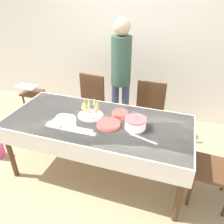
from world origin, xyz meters
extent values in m
plane|color=tan|center=(0.00, 0.00, 0.00)|extent=(12.00, 12.00, 0.00)
cube|color=silver|center=(0.00, 1.69, 1.35)|extent=(8.00, 0.05, 2.70)
cube|color=silver|center=(0.00, 0.00, 0.75)|extent=(2.06, 0.91, 0.03)
cube|color=silver|center=(0.00, 0.00, 0.66)|extent=(2.09, 0.94, 0.21)
cylinder|color=#51331E|center=(-0.97, -0.40, 0.37)|extent=(0.06, 0.06, 0.74)
cylinder|color=#51331E|center=(0.97, -0.40, 0.37)|extent=(0.06, 0.06, 0.74)
cylinder|color=#51331E|center=(-0.97, 0.40, 0.37)|extent=(0.06, 0.06, 0.74)
cylinder|color=#51331E|center=(0.97, 0.40, 0.37)|extent=(0.06, 0.06, 0.74)
cube|color=#51331E|center=(-0.46, 0.71, 0.42)|extent=(0.46, 0.46, 0.04)
cube|color=#51331E|center=(-0.45, 0.90, 0.69)|extent=(0.40, 0.07, 0.50)
cylinder|color=#51331E|center=(-0.30, 0.51, 0.20)|extent=(0.04, 0.04, 0.40)
cylinder|color=#51331E|center=(-0.66, 0.54, 0.20)|extent=(0.04, 0.04, 0.40)
cylinder|color=#51331E|center=(-0.27, 0.87, 0.20)|extent=(0.04, 0.04, 0.40)
cylinder|color=#51331E|center=(-0.63, 0.90, 0.20)|extent=(0.04, 0.04, 0.40)
cube|color=#51331E|center=(0.46, 0.71, 0.42)|extent=(0.44, 0.44, 0.04)
cube|color=#51331E|center=(0.46, 0.90, 0.69)|extent=(0.40, 0.05, 0.50)
cylinder|color=#51331E|center=(0.65, 0.53, 0.20)|extent=(0.04, 0.04, 0.40)
cylinder|color=#51331E|center=(0.29, 0.52, 0.20)|extent=(0.04, 0.04, 0.40)
cylinder|color=#51331E|center=(0.64, 0.89, 0.20)|extent=(0.04, 0.04, 0.40)
cylinder|color=#51331E|center=(0.28, 0.88, 0.20)|extent=(0.04, 0.04, 0.40)
cube|color=#51331E|center=(1.28, 0.00, 0.42)|extent=(0.45, 0.45, 0.04)
cylinder|color=#51331E|center=(1.09, -0.17, 0.20)|extent=(0.04, 0.04, 0.40)
cylinder|color=#51331E|center=(1.11, 0.19, 0.20)|extent=(0.04, 0.04, 0.40)
cylinder|color=white|center=(0.43, -0.01, 0.82)|extent=(0.22, 0.22, 0.10)
cylinder|color=#D15B66|center=(0.43, -0.01, 0.88)|extent=(0.23, 0.23, 0.02)
cylinder|color=yellow|center=(0.43, -0.01, 0.92)|extent=(0.01, 0.01, 0.06)
sphere|color=#F9CC4C|center=(0.43, -0.01, 0.95)|extent=(0.01, 0.01, 0.01)
cylinder|color=silver|center=(-0.12, 0.08, 0.77)|extent=(0.30, 0.30, 0.01)
cylinder|color=silver|center=(-0.04, 0.08, 0.78)|extent=(0.05, 0.05, 0.00)
cylinder|color=silver|center=(-0.04, 0.08, 0.82)|extent=(0.01, 0.01, 0.08)
cone|color=#E0CC72|center=(-0.04, 0.08, 0.90)|extent=(0.04, 0.04, 0.08)
cylinder|color=silver|center=(-0.06, 0.15, 0.78)|extent=(0.05, 0.05, 0.00)
cylinder|color=silver|center=(-0.06, 0.15, 0.82)|extent=(0.01, 0.01, 0.08)
cone|color=#E0CC72|center=(-0.06, 0.15, 0.90)|extent=(0.04, 0.04, 0.08)
cylinder|color=silver|center=(-0.11, 0.19, 0.78)|extent=(0.05, 0.05, 0.00)
cylinder|color=silver|center=(-0.11, 0.19, 0.82)|extent=(0.01, 0.01, 0.08)
cone|color=#E0CC72|center=(-0.11, 0.19, 0.90)|extent=(0.04, 0.04, 0.08)
cylinder|color=silver|center=(-0.16, 0.15, 0.78)|extent=(0.05, 0.05, 0.00)
cylinder|color=silver|center=(-0.16, 0.15, 0.82)|extent=(0.01, 0.01, 0.08)
cone|color=#E0CC72|center=(-0.16, 0.15, 0.90)|extent=(0.04, 0.04, 0.08)
cylinder|color=silver|center=(-0.20, 0.11, 0.78)|extent=(0.05, 0.05, 0.00)
cylinder|color=silver|center=(-0.20, 0.11, 0.82)|extent=(0.01, 0.01, 0.08)
cone|color=#E0CC72|center=(-0.20, 0.11, 0.90)|extent=(0.04, 0.04, 0.08)
cylinder|color=silver|center=(-0.20, 0.06, 0.78)|extent=(0.05, 0.05, 0.00)
cylinder|color=silver|center=(-0.20, 0.06, 0.82)|extent=(0.01, 0.01, 0.08)
cone|color=#E0CC72|center=(-0.20, 0.06, 0.90)|extent=(0.04, 0.04, 0.08)
cylinder|color=silver|center=(-0.15, 0.02, 0.78)|extent=(0.05, 0.05, 0.00)
cylinder|color=silver|center=(-0.15, 0.02, 0.82)|extent=(0.01, 0.01, 0.08)
cone|color=#E0CC72|center=(-0.15, 0.02, 0.90)|extent=(0.04, 0.04, 0.08)
cylinder|color=silver|center=(-0.11, 0.01, 0.78)|extent=(0.05, 0.05, 0.00)
cylinder|color=silver|center=(-0.11, 0.01, 0.82)|extent=(0.01, 0.01, 0.08)
cone|color=#E0CC72|center=(-0.11, 0.01, 0.90)|extent=(0.04, 0.04, 0.08)
cylinder|color=silver|center=(-0.03, 0.02, 0.78)|extent=(0.05, 0.05, 0.00)
cylinder|color=silver|center=(-0.03, 0.02, 0.82)|extent=(0.01, 0.01, 0.08)
cone|color=#E0CC72|center=(-0.03, 0.02, 0.90)|extent=(0.04, 0.04, 0.08)
cylinder|color=#CC4C47|center=(0.15, -0.05, 0.77)|extent=(0.25, 0.25, 0.01)
cylinder|color=#CC4C47|center=(0.15, -0.05, 0.78)|extent=(0.25, 0.25, 0.01)
cylinder|color=#CC4C47|center=(0.15, -0.05, 0.78)|extent=(0.25, 0.25, 0.01)
cylinder|color=#CC4C47|center=(0.15, -0.05, 0.79)|extent=(0.25, 0.25, 0.01)
cylinder|color=#CC4C47|center=(0.15, -0.05, 0.80)|extent=(0.25, 0.25, 0.01)
cylinder|color=#CC4C47|center=(0.21, 0.18, 0.77)|extent=(0.19, 0.19, 0.01)
cylinder|color=#CC4C47|center=(0.21, 0.18, 0.78)|extent=(0.19, 0.19, 0.01)
cylinder|color=#CC4C47|center=(0.21, 0.18, 0.78)|extent=(0.19, 0.19, 0.01)
cylinder|color=#CC4C47|center=(0.21, 0.18, 0.79)|extent=(0.19, 0.19, 0.01)
cylinder|color=#CC4C47|center=(0.21, 0.18, 0.80)|extent=(0.19, 0.19, 0.01)
cylinder|color=#CC4C47|center=(0.21, 0.18, 0.81)|extent=(0.19, 0.19, 0.01)
cylinder|color=#CC4C47|center=(0.21, 0.18, 0.81)|extent=(0.19, 0.19, 0.01)
cube|color=silver|center=(0.55, -0.17, 0.77)|extent=(0.29, 0.10, 0.00)
cube|color=silver|center=(-0.41, -0.25, 0.78)|extent=(0.17, 0.07, 0.02)
cube|color=white|center=(-0.38, -0.06, 0.77)|extent=(0.15, 0.15, 0.01)
cylinder|color=#3F4C72|center=(-0.09, 0.93, 0.42)|extent=(0.11, 0.11, 0.85)
cylinder|color=#3F4C72|center=(0.07, 0.93, 0.42)|extent=(0.11, 0.11, 0.85)
cylinder|color=#335142|center=(-0.01, 0.93, 1.18)|extent=(0.28, 0.28, 0.67)
sphere|color=#D8B293|center=(-0.01, 0.93, 1.63)|extent=(0.23, 0.23, 0.23)
cube|color=#51331E|center=(-1.48, 0.79, 0.55)|extent=(0.30, 0.30, 0.03)
cube|color=silver|center=(-1.48, 0.69, 0.70)|extent=(0.33, 0.20, 0.02)
cylinder|color=#51331E|center=(-1.59, 0.68, 0.27)|extent=(0.03, 0.03, 0.54)
cylinder|color=#51331E|center=(-1.37, 0.68, 0.27)|extent=(0.03, 0.03, 0.54)
cylinder|color=#51331E|center=(-1.59, 0.90, 0.27)|extent=(0.03, 0.03, 0.54)
cylinder|color=#51331E|center=(-1.37, 0.90, 0.27)|extent=(0.03, 0.03, 0.54)
camera|label=1|loc=(0.80, -1.92, 2.07)|focal=35.00mm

